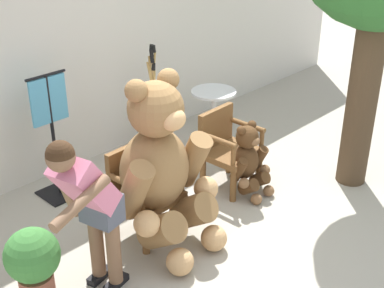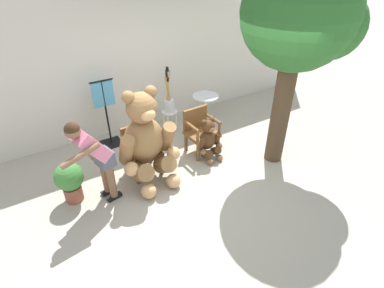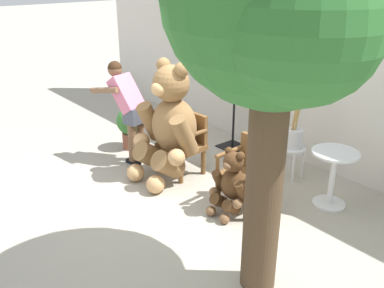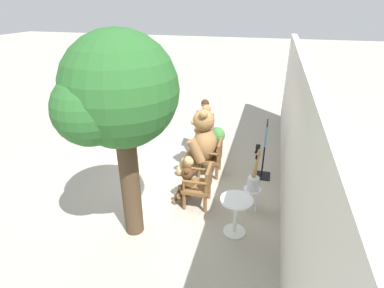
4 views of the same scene
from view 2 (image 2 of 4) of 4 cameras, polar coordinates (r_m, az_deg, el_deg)
ground_plane at (r=5.21m, az=0.24°, el=-6.97°), size 60.00×60.00×0.00m
back_wall at (r=6.46m, az=-11.48°, el=14.87°), size 10.00×0.16×2.80m
wooden_chair_left at (r=5.24m, az=-9.69°, el=-0.90°), size 0.58×0.54×0.86m
wooden_chair_right at (r=5.71m, az=1.55°, el=2.69°), size 0.58×0.54×0.86m
teddy_bear_large at (r=4.85m, az=-8.73°, el=0.95°), size 0.99×0.94×1.64m
teddy_bear_small at (r=5.55m, az=3.19°, el=0.89°), size 0.49×0.47×0.82m
person_visitor at (r=4.52m, az=-18.11°, el=-1.77°), size 0.79×0.60×1.49m
white_stool at (r=6.49m, az=-4.24°, el=5.48°), size 0.34×0.34×0.46m
brush_bucket at (r=6.35m, az=-4.39°, el=7.98°), size 0.22×0.22×0.96m
round_side_table at (r=6.62m, az=2.55°, el=7.05°), size 0.56×0.56×0.72m
patio_tree at (r=5.02m, az=20.47°, el=21.47°), size 1.80×1.72×3.44m
potted_plant at (r=4.97m, az=-22.25°, el=-6.35°), size 0.44×0.44×0.68m
clothing_display_stand at (r=6.03m, az=-16.01°, el=5.87°), size 0.44×0.40×1.36m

